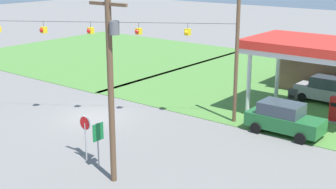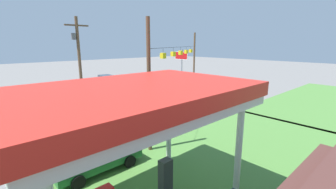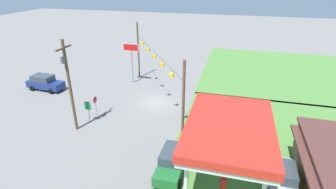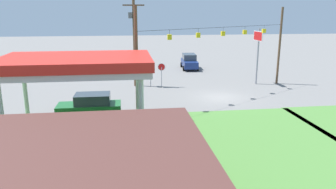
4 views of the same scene
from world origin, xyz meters
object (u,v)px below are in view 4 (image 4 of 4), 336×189
fuel_pump_far (56,129)px  car_at_pumps_front (90,107)px  car_at_pumps_rear (84,152)px  gas_station_canopy (76,65)px  stop_sign_roadside (162,70)px  stop_sign_overhead (258,45)px  fuel_pump_near (104,127)px  route_sign (150,71)px  utility_pole_main (134,37)px  car_on_crossroad (189,61)px

fuel_pump_far → car_at_pumps_front: size_ratio=0.38×
car_at_pumps_rear → gas_station_canopy: bearing=101.1°
stop_sign_roadside → car_at_pumps_front: bearing=-122.3°
stop_sign_roadside → stop_sign_overhead: 10.67m
fuel_pump_far → fuel_pump_near: bearing=180.0°
stop_sign_roadside → fuel_pump_near: bearing=-110.1°
gas_station_canopy → car_at_pumps_rear: (-0.68, 4.02, -3.72)m
car_at_pumps_front → route_sign: 11.59m
stop_sign_roadside → utility_pole_main: size_ratio=0.27×
car_at_pumps_rear → route_sign: 18.99m
route_sign → utility_pole_main: utility_pole_main is taller
car_at_pumps_rear → stop_sign_roadside: (-5.94, -18.16, 0.84)m
gas_station_canopy → stop_sign_roadside: bearing=-115.1°
car_at_pumps_front → route_sign: route_sign is taller
stop_sign_roadside → route_sign: bearing=170.1°
gas_station_canopy → route_sign: size_ratio=3.64×
gas_station_canopy → stop_sign_overhead: stop_sign_overhead is taller
car_at_pumps_rear → stop_sign_overhead: stop_sign_overhead is taller
car_at_pumps_front → utility_pole_main: (-3.61, -10.87, 4.14)m
car_at_pumps_rear → route_sign: size_ratio=1.70×
gas_station_canopy → car_at_pumps_rear: gas_station_canopy is taller
gas_station_canopy → fuel_pump_near: bearing=-179.9°
car_on_crossroad → stop_sign_roadside: size_ratio=2.04×
car_at_pumps_rear → car_on_crossroad: 30.62m
stop_sign_roadside → stop_sign_overhead: bearing=-0.3°
fuel_pump_far → car_on_crossroad: car_on_crossroad is taller
stop_sign_roadside → utility_pole_main: utility_pole_main is taller
fuel_pump_far → car_at_pumps_front: bearing=-112.5°
fuel_pump_near → fuel_pump_far: bearing=0.0°
car_at_pumps_rear → stop_sign_overhead: bearing=49.5°
car_on_crossroad → route_sign: (6.20, 10.22, 0.68)m
stop_sign_roadside → route_sign: (1.17, -0.21, -0.10)m
car_at_pumps_rear → utility_pole_main: 19.62m
utility_pole_main → stop_sign_roadside: bearing=164.9°
car_on_crossroad → fuel_pump_near: bearing=-18.7°
gas_station_canopy → car_at_pumps_front: bearing=-93.1°
car_at_pumps_front → car_on_crossroad: bearing=-119.0°
car_on_crossroad → stop_sign_roadside: 11.60m
car_at_pumps_front → route_sign: (-5.22, -10.33, 0.72)m
fuel_pump_far → route_sign: (-6.88, -14.35, 0.89)m
car_on_crossroad → fuel_pump_far: bearing=-24.2°
route_sign → car_on_crossroad: bearing=-121.2°
car_at_pumps_rear → car_on_crossroad: (-10.96, -28.59, 0.05)m
car_at_pumps_rear → route_sign: (-4.76, -18.37, 0.74)m
car_at_pumps_front → car_at_pumps_rear: bearing=93.3°
stop_sign_overhead → route_sign: bearing=-1.3°
car_at_pumps_rear → car_on_crossroad: size_ratio=0.80×
fuel_pump_far → car_at_pumps_rear: (-2.12, 4.02, 0.15)m
gas_station_canopy → utility_pole_main: size_ratio=0.95×
gas_station_canopy → stop_sign_overhead: size_ratio=1.45×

